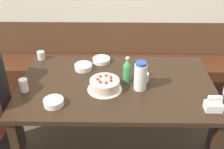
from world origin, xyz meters
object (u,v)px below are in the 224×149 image
(soju_bottle, at_px, (127,70))
(napkin_holder, at_px, (214,105))
(bowl_soup_white, at_px, (101,60))
(bowl_rice_small, at_px, (54,102))
(bowl_side_dish, at_px, (83,67))
(birthday_cake, at_px, (105,85))
(water_pitcher, at_px, (140,76))
(glass_water_tall, at_px, (145,78))
(glass_shot_small, at_px, (41,55))
(glass_tumbler_short, at_px, (24,85))
(bench_seat, at_px, (116,80))

(soju_bottle, height_order, napkin_holder, soju_bottle)
(soju_bottle, xyz_separation_m, bowl_soup_white, (-0.21, 0.30, -0.08))
(napkin_holder, relative_size, bowl_rice_small, 0.81)
(bowl_rice_small, relative_size, bowl_side_dish, 0.94)
(birthday_cake, distance_m, bowl_side_dish, 0.35)
(birthday_cake, height_order, water_pitcher, water_pitcher)
(birthday_cake, xyz_separation_m, bowl_soup_white, (-0.04, 0.42, -0.02))
(water_pitcher, distance_m, glass_water_tall, 0.12)
(napkin_holder, relative_size, bowl_side_dish, 0.77)
(soju_bottle, height_order, glass_shot_small, soju_bottle)
(bowl_soup_white, bearing_deg, glass_tumbler_short, -140.02)
(bowl_rice_small, bearing_deg, glass_shot_small, 109.83)
(bowl_soup_white, xyz_separation_m, glass_tumbler_short, (-0.53, -0.45, 0.03))
(bowl_soup_white, height_order, glass_water_tall, glass_water_tall)
(soju_bottle, relative_size, glass_tumbler_short, 2.10)
(napkin_holder, bearing_deg, bowl_rice_small, 177.99)
(soju_bottle, height_order, bowl_soup_white, soju_bottle)
(water_pitcher, relative_size, napkin_holder, 1.99)
(bowl_side_dish, distance_m, glass_water_tall, 0.52)
(water_pitcher, xyz_separation_m, glass_tumbler_short, (-0.83, -0.04, -0.06))
(napkin_holder, bearing_deg, birthday_cake, 162.61)
(bowl_rice_small, bearing_deg, glass_tumbler_short, 146.45)
(water_pitcher, relative_size, bowl_rice_small, 1.61)
(water_pitcher, relative_size, glass_water_tall, 3.10)
(water_pitcher, height_order, glass_tumbler_short, water_pitcher)
(birthday_cake, distance_m, bowl_rice_small, 0.38)
(bench_seat, height_order, water_pitcher, water_pitcher)
(glass_water_tall, bearing_deg, bowl_side_dish, 159.02)
(birthday_cake, relative_size, bowl_side_dish, 1.74)
(bowl_rice_small, relative_size, glass_tumbler_short, 1.40)
(bench_seat, bearing_deg, bowl_soup_white, -104.78)
(bench_seat, distance_m, birthday_cake, 1.06)
(bench_seat, height_order, bowl_soup_white, bowl_soup_white)
(bowl_soup_white, bearing_deg, water_pitcher, -53.33)
(birthday_cake, bearing_deg, bowl_soup_white, 95.93)
(bowl_side_dish, height_order, glass_shot_small, glass_shot_small)
(soju_bottle, bearing_deg, glass_water_tall, -3.37)
(soju_bottle, height_order, bowl_side_dish, soju_bottle)
(water_pitcher, xyz_separation_m, bowl_rice_small, (-0.59, -0.20, -0.09))
(bench_seat, distance_m, glass_shot_small, 0.95)
(bench_seat, bearing_deg, soju_bottle, -84.30)
(bench_seat, distance_m, water_pitcher, 1.09)
(soju_bottle, xyz_separation_m, glass_shot_small, (-0.73, 0.34, -0.06))
(bowl_side_dish, distance_m, glass_tumbler_short, 0.51)
(birthday_cake, distance_m, bowl_soup_white, 0.42)
(napkin_holder, xyz_separation_m, bowl_rice_small, (-1.05, 0.04, -0.02))
(glass_water_tall, bearing_deg, soju_bottle, 176.63)
(soju_bottle, relative_size, glass_water_tall, 2.88)
(bowl_soup_white, xyz_separation_m, bowl_rice_small, (-0.29, -0.61, 0.00))
(soju_bottle, relative_size, napkin_holder, 1.85)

